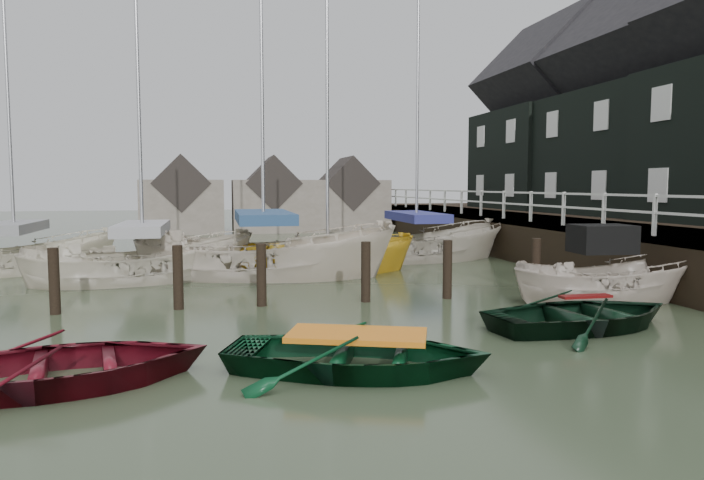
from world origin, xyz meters
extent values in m
plane|color=#2F3C26|center=(0.00, 0.00, 0.00)|extent=(120.00, 120.00, 0.00)
cube|color=black|center=(9.50, 10.00, 1.40)|extent=(3.00, 32.00, 0.20)
cube|color=silver|center=(8.00, 10.00, 2.45)|extent=(0.06, 32.00, 0.06)
cube|color=silver|center=(8.00, 10.00, 2.05)|extent=(0.06, 32.00, 0.06)
cube|color=black|center=(15.00, 10.00, 0.00)|extent=(14.00, 38.00, 1.50)
cube|color=black|center=(15.00, 12.00, 4.00)|extent=(6.00, 7.00, 5.00)
cube|color=black|center=(15.00, 12.00, 8.25)|extent=(6.11, 7.14, 6.11)
cube|color=black|center=(15.00, 19.00, 4.00)|extent=(6.40, 7.00, 5.00)
cube|color=black|center=(15.00, 19.00, 8.25)|extent=(6.52, 7.14, 6.52)
cylinder|color=black|center=(-5.50, 3.00, 0.50)|extent=(0.22, 0.22, 1.80)
cylinder|color=black|center=(-3.00, 3.00, 0.50)|extent=(0.22, 0.22, 1.80)
cylinder|color=black|center=(-1.20, 3.00, 0.50)|extent=(0.22, 0.22, 1.80)
cylinder|color=black|center=(1.20, 3.00, 0.50)|extent=(0.22, 0.22, 1.80)
cylinder|color=black|center=(3.20, 3.00, 0.50)|extent=(0.22, 0.22, 1.80)
cylinder|color=black|center=(5.50, 3.00, 0.50)|extent=(0.22, 0.22, 1.80)
cube|color=#665B51|center=(-4.00, 26.00, 1.50)|extent=(4.50, 4.00, 3.00)
cube|color=#282321|center=(-4.00, 26.00, 2.80)|extent=(3.18, 4.08, 3.18)
cube|color=#665B51|center=(1.00, 26.00, 1.50)|extent=(4.50, 4.00, 3.00)
cube|color=#282321|center=(1.00, 26.00, 2.80)|extent=(3.18, 4.08, 3.18)
cube|color=#665B51|center=(5.50, 26.00, 1.50)|extent=(4.50, 4.00, 3.00)
cube|color=#282321|center=(5.50, 26.00, 2.80)|extent=(3.18, 4.08, 3.18)
imported|color=#500B15|center=(-4.27, -2.11, 0.00)|extent=(4.45, 3.55, 0.83)
imported|color=#083219|center=(-0.20, -2.32, 0.00)|extent=(4.53, 3.88, 0.79)
imported|color=black|center=(4.62, -0.51, 0.00)|extent=(4.27, 3.32, 0.81)
imported|color=beige|center=(6.55, 1.70, 0.00)|extent=(4.55, 2.02, 1.71)
cube|color=black|center=(6.55, 1.90, 1.46)|extent=(1.38, 1.10, 0.65)
imported|color=beige|center=(-4.21, 7.48, 0.00)|extent=(6.83, 4.04, 2.48)
cylinder|color=#B2B2B7|center=(-4.21, 7.48, 5.44)|extent=(0.10, 0.10, 8.15)
cube|color=#96959A|center=(-4.21, 7.48, 1.48)|extent=(3.74, 2.18, 0.30)
imported|color=beige|center=(-0.81, 7.58, 0.00)|extent=(8.26, 4.75, 3.00)
cylinder|color=#B2B2B7|center=(-0.81, 7.58, 5.73)|extent=(0.10, 0.10, 8.16)
cube|color=navy|center=(-0.81, 7.58, 1.77)|extent=(4.53, 2.56, 0.30)
imported|color=gold|center=(1.18, 7.98, 0.00)|extent=(5.64, 2.32, 2.15)
cylinder|color=#B2B2B7|center=(1.18, 7.98, 5.00)|extent=(0.10, 0.10, 7.64)
imported|color=#B8AE9D|center=(4.87, 10.50, 0.00)|extent=(7.04, 3.15, 2.64)
cylinder|color=#B2B2B7|center=(4.87, 10.50, 5.79)|extent=(0.10, 0.10, 8.67)
cube|color=navy|center=(4.87, 10.50, 1.57)|extent=(3.87, 1.69, 0.30)
imported|color=beige|center=(-8.25, 9.95, 0.00)|extent=(6.51, 4.35, 2.35)
cylinder|color=#B2B2B7|center=(-8.25, 9.95, 4.78)|extent=(0.10, 0.10, 6.97)
cube|color=gray|center=(-8.25, 9.95, 1.41)|extent=(3.56, 2.36, 0.30)
camera|label=1|loc=(-2.15, -10.99, 2.70)|focal=32.00mm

